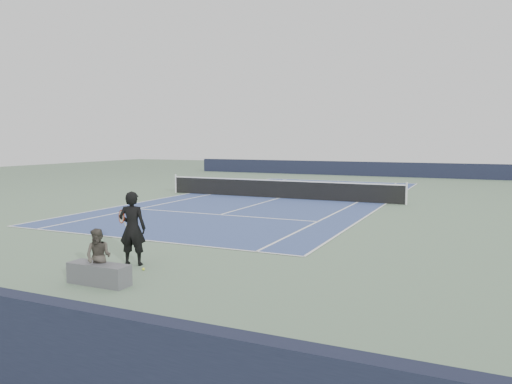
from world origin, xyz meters
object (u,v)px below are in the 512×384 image
at_px(tennis_ball, 143,269).
at_px(spectator_bench, 99,265).
at_px(tennis_player, 132,228).
at_px(tennis_net, 279,189).

bearing_deg(tennis_ball, spectator_bench, -96.51).
relative_size(tennis_player, spectator_bench, 1.24).
distance_m(tennis_player, tennis_ball, 1.08).
bearing_deg(tennis_player, tennis_net, 97.76).
distance_m(tennis_net, spectator_bench, 16.18).
relative_size(tennis_net, tennis_ball, 194.21).
distance_m(tennis_player, spectator_bench, 1.74).
distance_m(tennis_net, tennis_ball, 14.93).
bearing_deg(spectator_bench, tennis_net, 98.38).
bearing_deg(tennis_net, spectator_bench, -81.62).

